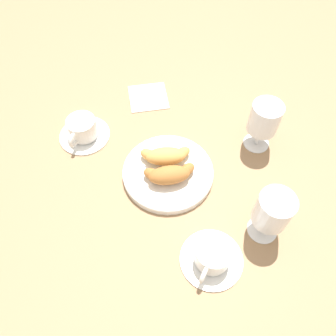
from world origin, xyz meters
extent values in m
plane|color=#997551|center=(0.00, 0.00, 0.00)|extent=(2.20, 2.20, 0.00)
cylinder|color=white|center=(0.01, -0.02, 0.01)|extent=(0.23, 0.23, 0.02)
torus|color=white|center=(0.01, -0.02, 0.02)|extent=(0.23, 0.23, 0.01)
ellipsoid|color=#AD6B33|center=(0.00, -0.04, 0.04)|extent=(0.11, 0.07, 0.04)
ellipsoid|color=#AD6B33|center=(0.05, -0.04, 0.03)|extent=(0.05, 0.04, 0.03)
ellipsoid|color=#AD6B33|center=(-0.04, -0.02, 0.03)|extent=(0.05, 0.05, 0.03)
ellipsoid|color=#D6994C|center=(0.01, 0.01, 0.04)|extent=(0.11, 0.08, 0.04)
ellipsoid|color=#D6994C|center=(0.06, 0.01, 0.03)|extent=(0.05, 0.04, 0.03)
ellipsoid|color=#D6994C|center=(-0.02, 0.04, 0.03)|extent=(0.05, 0.05, 0.03)
cylinder|color=white|center=(-0.16, 0.18, 0.00)|extent=(0.14, 0.14, 0.01)
cylinder|color=white|center=(-0.16, 0.18, 0.03)|extent=(0.08, 0.08, 0.05)
cylinder|color=brown|center=(-0.16, 0.18, 0.06)|extent=(0.07, 0.07, 0.01)
torus|color=white|center=(-0.19, 0.15, 0.04)|extent=(0.03, 0.04, 0.04)
cylinder|color=white|center=(0.01, -0.25, 0.00)|extent=(0.14, 0.14, 0.01)
cylinder|color=white|center=(0.01, -0.25, 0.03)|extent=(0.08, 0.08, 0.05)
cylinder|color=brown|center=(0.01, -0.25, 0.06)|extent=(0.07, 0.07, 0.01)
torus|color=white|center=(-0.02, -0.28, 0.04)|extent=(0.04, 0.03, 0.04)
cylinder|color=white|center=(0.26, -0.01, 0.00)|extent=(0.07, 0.07, 0.01)
cylinder|color=white|center=(0.26, -0.01, 0.03)|extent=(0.01, 0.01, 0.05)
cylinder|color=white|center=(0.26, -0.01, 0.10)|extent=(0.08, 0.08, 0.08)
cylinder|color=yellow|center=(0.26, -0.01, 0.09)|extent=(0.07, 0.07, 0.06)
cylinder|color=white|center=(0.15, -0.23, 0.00)|extent=(0.07, 0.07, 0.01)
cylinder|color=white|center=(0.15, -0.23, 0.03)|extent=(0.01, 0.01, 0.05)
cylinder|color=white|center=(0.15, -0.23, 0.10)|extent=(0.08, 0.08, 0.08)
cylinder|color=gold|center=(0.15, -0.23, 0.09)|extent=(0.07, 0.07, 0.06)
cube|color=silver|center=(0.05, 0.26, 0.00)|extent=(0.13, 0.13, 0.01)
camera|label=1|loc=(-0.16, -0.44, 0.71)|focal=35.67mm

